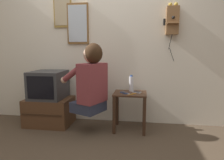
{
  "coord_description": "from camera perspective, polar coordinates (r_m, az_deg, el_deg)",
  "views": [
    {
      "loc": [
        0.64,
        -1.81,
        1.12
      ],
      "look_at": [
        0.24,
        0.85,
        0.71
      ],
      "focal_mm": 32.0,
      "sensor_mm": 36.0,
      "label": 1
    }
  ],
  "objects": [
    {
      "name": "tv_stand",
      "position": [
        3.2,
        -17.37,
        -8.5
      ],
      "size": [
        0.66,
        0.49,
        0.4
      ],
      "color": "#51331E",
      "rests_on": "ground_plane"
    },
    {
      "name": "cell_phone_spare",
      "position": [
        2.78,
        7.07,
        -3.46
      ],
      "size": [
        0.14,
        0.11,
        0.01
      ],
      "rotation": [
        0.0,
        0.0,
        1.06
      ],
      "color": "silver",
      "rests_on": "side_table"
    },
    {
      "name": "framed_picture",
      "position": [
        3.3,
        -13.94,
        18.36
      ],
      "size": [
        0.28,
        0.03,
        0.46
      ],
      "color": "olive"
    },
    {
      "name": "toothbrush",
      "position": [
        2.65,
        5.6,
        -4.02
      ],
      "size": [
        0.11,
        0.14,
        0.02
      ],
      "rotation": [
        0.0,
        0.0,
        2.49
      ],
      "color": "orange",
      "rests_on": "side_table"
    },
    {
      "name": "cell_phone_held",
      "position": [
        2.73,
        3.49,
        -3.67
      ],
      "size": [
        0.12,
        0.14,
        0.01
      ],
      "rotation": [
        0.0,
        0.0,
        0.64
      ],
      "color": "navy",
      "rests_on": "side_table"
    },
    {
      "name": "television",
      "position": [
        3.11,
        -17.69,
        -1.28
      ],
      "size": [
        0.47,
        0.5,
        0.41
      ],
      "color": "#38383A",
      "rests_on": "tv_stand"
    },
    {
      "name": "wall_phone_antique",
      "position": [
        3.03,
        16.87,
        16.1
      ],
      "size": [
        0.21,
        0.18,
        0.81
      ],
      "color": "brown"
    },
    {
      "name": "wall_mirror",
      "position": [
        3.19,
        -9.74,
        15.57
      ],
      "size": [
        0.33,
        0.03,
        0.61
      ],
      "color": "brown"
    },
    {
      "name": "wall_back",
      "position": [
        3.13,
        -3.34,
        11.42
      ],
      "size": [
        6.8,
        0.05,
        2.55
      ],
      "color": "silver",
      "rests_on": "ground_plane"
    },
    {
      "name": "side_table",
      "position": [
        2.8,
        5.16,
        -6.31
      ],
      "size": [
        0.45,
        0.39,
        0.54
      ],
      "color": "#422819",
      "rests_on": "ground_plane"
    },
    {
      "name": "person",
      "position": [
        2.65,
        -6.07,
        0.19
      ],
      "size": [
        0.61,
        0.56,
        0.92
      ],
      "rotation": [
        0.0,
        0.0,
        1.14
      ],
      "color": "#2D3347",
      "rests_on": "ground_plane"
    },
    {
      "name": "water_bottle",
      "position": [
        2.84,
        5.54,
        -1.08
      ],
      "size": [
        0.07,
        0.07,
        0.24
      ],
      "color": "silver",
      "rests_on": "side_table"
    }
  ]
}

